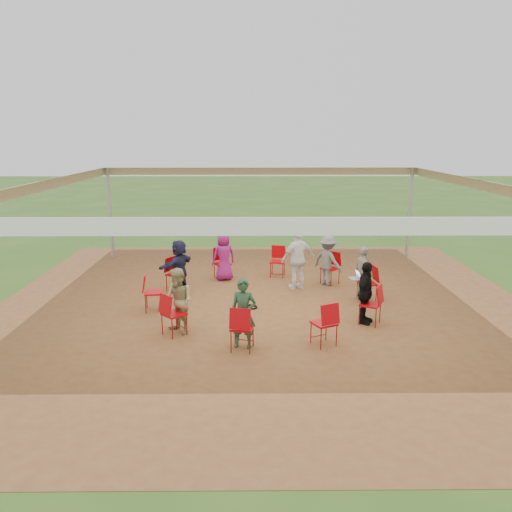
{
  "coord_description": "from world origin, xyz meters",
  "views": [
    {
      "loc": [
        -0.28,
        -11.49,
        4.02
      ],
      "look_at": [
        -0.18,
        0.3,
        1.17
      ],
      "focal_mm": 35.0,
      "sensor_mm": 36.0,
      "label": 1
    }
  ],
  "objects_px": {
    "standing_person": "(298,259)",
    "chair_3": "(222,264)",
    "chair_2": "(277,262)",
    "chair_7": "(242,328)",
    "person_seated_0": "(363,274)",
    "person_seated_2": "(224,256)",
    "chair_5": "(154,293)",
    "person_seated_4": "(178,301)",
    "chair_8": "(324,323)",
    "person_seated_5": "(243,313)",
    "cable_coil": "(251,307)",
    "person_seated_3": "(179,266)",
    "chair_9": "(370,305)",
    "person_seated_1": "(328,260)",
    "chair_1": "(330,268)",
    "laptop": "(356,276)",
    "chair_0": "(367,284)",
    "chair_4": "(176,274)"
  },
  "relations": [
    {
      "from": "standing_person",
      "to": "chair_3",
      "type": "bearing_deg",
      "value": -49.68
    },
    {
      "from": "chair_2",
      "to": "chair_7",
      "type": "distance_m",
      "value": 5.21
    },
    {
      "from": "chair_7",
      "to": "person_seated_0",
      "type": "bearing_deg",
      "value": 54.98
    },
    {
      "from": "person_seated_2",
      "to": "chair_5",
      "type": "bearing_deg",
      "value": 34.14
    },
    {
      "from": "person_seated_4",
      "to": "chair_8",
      "type": "bearing_deg",
      "value": 34.14
    },
    {
      "from": "person_seated_5",
      "to": "cable_coil",
      "type": "bearing_deg",
      "value": 96.72
    },
    {
      "from": "person_seated_3",
      "to": "person_seated_4",
      "type": "relative_size",
      "value": 1.0
    },
    {
      "from": "chair_8",
      "to": "chair_9",
      "type": "xyz_separation_m",
      "value": [
        1.16,
        1.11,
        0.0
      ]
    },
    {
      "from": "person_seated_1",
      "to": "standing_person",
      "type": "distance_m",
      "value": 0.93
    },
    {
      "from": "chair_1",
      "to": "chair_3",
      "type": "height_order",
      "value": "same"
    },
    {
      "from": "chair_1",
      "to": "chair_2",
      "type": "bearing_deg",
      "value": 18.0
    },
    {
      "from": "chair_3",
      "to": "chair_7",
      "type": "bearing_deg",
      "value": 72.0
    },
    {
      "from": "chair_5",
      "to": "chair_2",
      "type": "bearing_deg",
      "value": 126.0
    },
    {
      "from": "chair_3",
      "to": "cable_coil",
      "type": "distance_m",
      "value": 2.68
    },
    {
      "from": "person_seated_4",
      "to": "person_seated_5",
      "type": "distance_m",
      "value": 1.54
    },
    {
      "from": "chair_2",
      "to": "standing_person",
      "type": "bearing_deg",
      "value": 122.25
    },
    {
      "from": "person_seated_0",
      "to": "chair_5",
      "type": "bearing_deg",
      "value": 90.0
    },
    {
      "from": "cable_coil",
      "to": "chair_5",
      "type": "bearing_deg",
      "value": -175.31
    },
    {
      "from": "chair_1",
      "to": "laptop",
      "type": "distance_m",
      "value": 1.56
    },
    {
      "from": "cable_coil",
      "to": "chair_2",
      "type": "bearing_deg",
      "value": 74.25
    },
    {
      "from": "person_seated_0",
      "to": "person_seated_1",
      "type": "relative_size",
      "value": 1.0
    },
    {
      "from": "person_seated_5",
      "to": "chair_5",
      "type": "bearing_deg",
      "value": 145.86
    },
    {
      "from": "chair_7",
      "to": "chair_1",
      "type": "bearing_deg",
      "value": 72.0
    },
    {
      "from": "chair_3",
      "to": "chair_0",
      "type": "bearing_deg",
      "value": 126.0
    },
    {
      "from": "chair_3",
      "to": "chair_7",
      "type": "height_order",
      "value": "same"
    },
    {
      "from": "chair_8",
      "to": "person_seated_0",
      "type": "bearing_deg",
      "value": 37.86
    },
    {
      "from": "chair_2",
      "to": "standing_person",
      "type": "distance_m",
      "value": 1.35
    },
    {
      "from": "standing_person",
      "to": "chair_0",
      "type": "bearing_deg",
      "value": 123.79
    },
    {
      "from": "person_seated_5",
      "to": "standing_person",
      "type": "distance_m",
      "value": 4.06
    },
    {
      "from": "chair_0",
      "to": "laptop",
      "type": "bearing_deg",
      "value": 90.0
    },
    {
      "from": "chair_4",
      "to": "person_seated_5",
      "type": "distance_m",
      "value": 4.13
    },
    {
      "from": "chair_4",
      "to": "chair_5",
      "type": "distance_m",
      "value": 1.61
    },
    {
      "from": "person_seated_0",
      "to": "person_seated_1",
      "type": "xyz_separation_m",
      "value": [
        -0.67,
        1.38,
        0.0
      ]
    },
    {
      "from": "chair_0",
      "to": "person_seated_5",
      "type": "bearing_deg",
      "value": 125.02
    },
    {
      "from": "cable_coil",
      "to": "chair_9",
      "type": "bearing_deg",
      "value": -22.5
    },
    {
      "from": "person_seated_0",
      "to": "person_seated_4",
      "type": "height_order",
      "value": "same"
    },
    {
      "from": "chair_8",
      "to": "person_seated_5",
      "type": "distance_m",
      "value": 1.6
    },
    {
      "from": "chair_3",
      "to": "person_seated_5",
      "type": "height_order",
      "value": "person_seated_5"
    },
    {
      "from": "chair_1",
      "to": "chair_9",
      "type": "height_order",
      "value": "same"
    },
    {
      "from": "chair_7",
      "to": "person_seated_5",
      "type": "relative_size",
      "value": 0.65
    },
    {
      "from": "person_seated_4",
      "to": "standing_person",
      "type": "distance_m",
      "value": 4.13
    },
    {
      "from": "person_seated_1",
      "to": "standing_person",
      "type": "height_order",
      "value": "standing_person"
    },
    {
      "from": "person_seated_5",
      "to": "laptop",
      "type": "relative_size",
      "value": 4.25
    },
    {
      "from": "chair_7",
      "to": "laptop",
      "type": "height_order",
      "value": "chair_7"
    },
    {
      "from": "person_seated_2",
      "to": "cable_coil",
      "type": "relative_size",
      "value": 3.66
    },
    {
      "from": "chair_7",
      "to": "chair_8",
      "type": "relative_size",
      "value": 1.0
    },
    {
      "from": "chair_4",
      "to": "chair_3",
      "type": "bearing_deg",
      "value": 162.0
    },
    {
      "from": "chair_7",
      "to": "person_seated_2",
      "type": "xyz_separation_m",
      "value": [
        -0.61,
        4.8,
        0.25
      ]
    },
    {
      "from": "chair_9",
      "to": "person_seated_3",
      "type": "relative_size",
      "value": 0.65
    },
    {
      "from": "chair_9",
      "to": "person_seated_1",
      "type": "relative_size",
      "value": 0.65
    }
  ]
}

